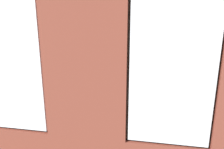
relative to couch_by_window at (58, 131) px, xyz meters
The scene contains 20 objects.
ground_plane 2.42m from the couch_by_window, 108.50° to the right, with size 7.30×6.59×0.10m, color #99663D.
brick_wall_with_windows 1.65m from the couch_by_window, 139.44° to the left, with size 6.70×0.30×3.32m.
white_wall_right 3.53m from the couch_by_window, 39.10° to the right, with size 0.10×5.59×3.32m, color silver.
couch_by_window is the anchor object (origin of this frame).
couch_left 4.16m from the couch_by_window, 144.92° to the right, with size 0.88×1.87×0.80m.
coffee_table 2.70m from the couch_by_window, 97.84° to the right, with size 1.21×0.77×0.46m.
cup_ceramic 2.71m from the couch_by_window, 97.84° to the right, with size 0.09×0.09×0.10m, color #33567F.
candle_jar 2.79m from the couch_by_window, 94.47° to the right, with size 0.08×0.08×0.13m, color #B7333D.
table_plant_small 2.91m from the couch_by_window, 104.02° to the right, with size 0.14×0.14×0.22m.
remote_black 2.56m from the couch_by_window, 90.09° to the right, with size 0.05×0.17×0.02m, color black.
remote_gray 2.60m from the couch_by_window, 100.17° to the right, with size 0.05×0.17×0.02m, color #59595B.
media_console 2.94m from the couch_by_window, 40.30° to the right, with size 1.24×0.42×0.54m, color black.
tv_flatscreen 3.00m from the couch_by_window, 40.34° to the right, with size 1.10×0.20×0.77m.
papasan_chair 4.42m from the couch_by_window, 99.01° to the right, with size 1.07×1.07×0.68m.
potted_plant_by_left_couch 4.83m from the couch_by_window, 128.53° to the right, with size 0.33×0.33×0.61m.
potted_plant_mid_room_small 3.38m from the couch_by_window, 121.22° to the right, with size 0.38×0.38×0.61m.
potted_plant_between_couches 1.37m from the couch_by_window, behind, with size 0.76×0.79×1.00m.
potted_plant_foreground_right 4.92m from the couch_by_window, 66.75° to the right, with size 0.80×0.91×1.17m.
potted_plant_corner_near_left 5.79m from the couch_by_window, 127.95° to the right, with size 0.58×0.58×0.94m.
potted_plant_near_tv 1.91m from the couch_by_window, 26.01° to the right, with size 0.86×0.80×1.11m.
Camera 1 is at (-0.77, 5.22, 2.16)m, focal length 32.00 mm.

